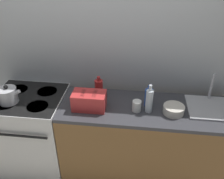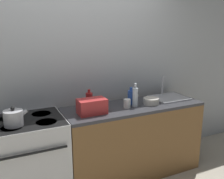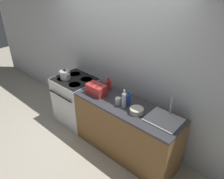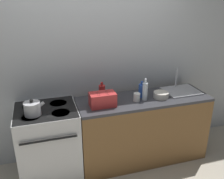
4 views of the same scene
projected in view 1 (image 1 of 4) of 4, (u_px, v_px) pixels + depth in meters
The scene contains 11 objects.
wall_back at pixel (93, 50), 2.57m from camera, with size 8.00×0.05×2.60m.
stove at pixel (34, 131), 2.75m from camera, with size 0.72×0.68×0.91m.
counter_block at pixel (146, 143), 2.60m from camera, with size 1.72×0.58×0.91m.
kettle at pixel (8, 95), 2.40m from camera, with size 0.23×0.18×0.19m.
toaster at pixel (89, 101), 2.31m from camera, with size 0.31×0.19×0.16m.
sink_tray at pixel (212, 107), 2.35m from camera, with size 0.45×0.39×0.28m.
bottle_blue at pixel (149, 97), 2.35m from camera, with size 0.08×0.08×0.21m.
bottle_red at pixel (99, 88), 2.50m from camera, with size 0.08×0.08×0.21m.
bottle_clear at pixel (149, 101), 2.25m from camera, with size 0.07×0.07×0.28m.
cup_white at pixel (137, 106), 2.29m from camera, with size 0.08×0.08×0.10m.
bowl at pixel (174, 110), 2.27m from camera, with size 0.19×0.19×0.08m.
Camera 1 is at (0.49, -1.66, 2.30)m, focal length 40.00 mm.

